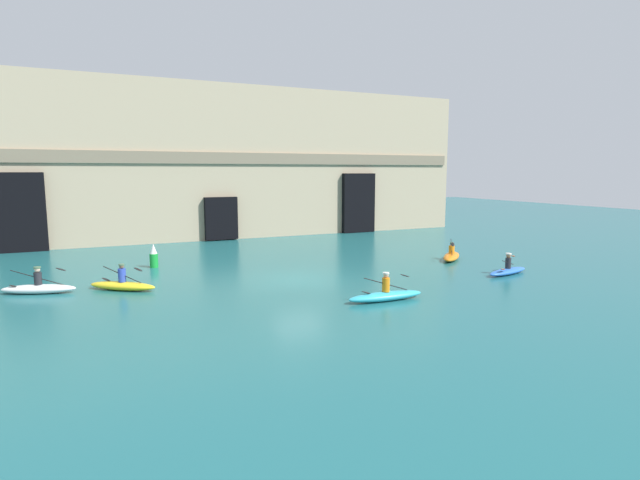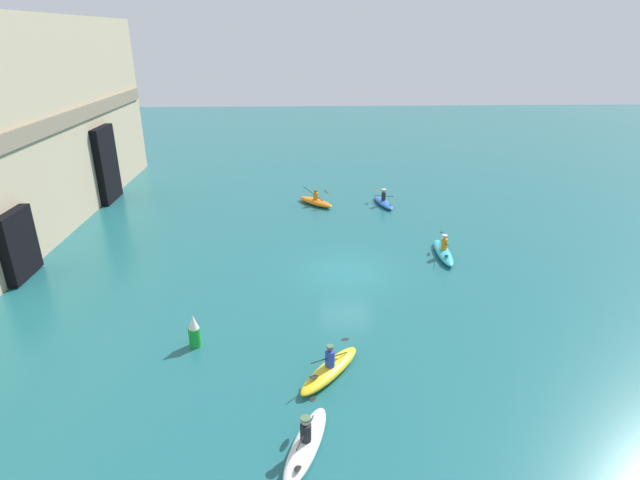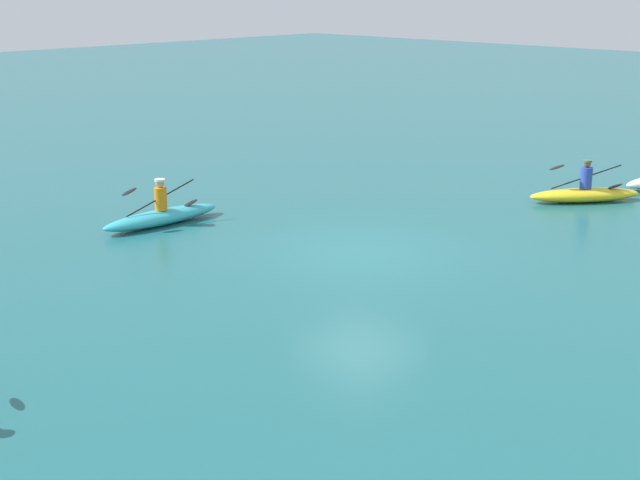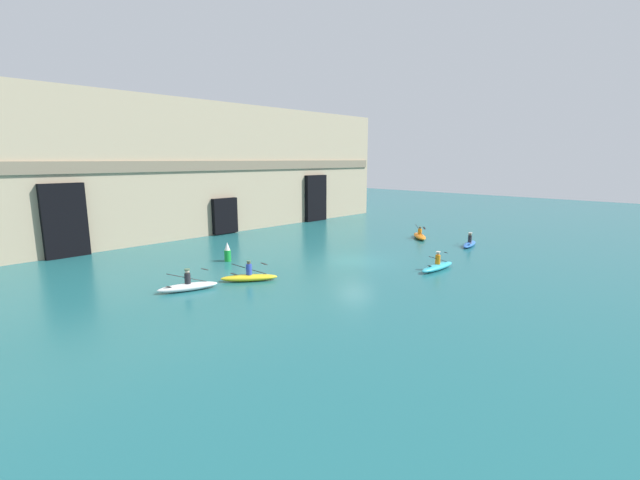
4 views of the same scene
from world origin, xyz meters
TOP-DOWN VIEW (x-y plane):
  - ground_plane at (0.00, 0.00)m, footprint 120.00×120.00m
  - kayak_yellow at (-7.98, 1.30)m, footprint 2.99×2.54m
  - kayak_cyan at (1.68, -5.23)m, footprint 3.39×0.83m

SIDE VIEW (x-z plane):
  - ground_plane at x=0.00m, z-range 0.00..0.00m
  - kayak_cyan at x=1.68m, z-range -0.35..0.83m
  - kayak_yellow at x=-7.98m, z-range -0.35..0.83m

